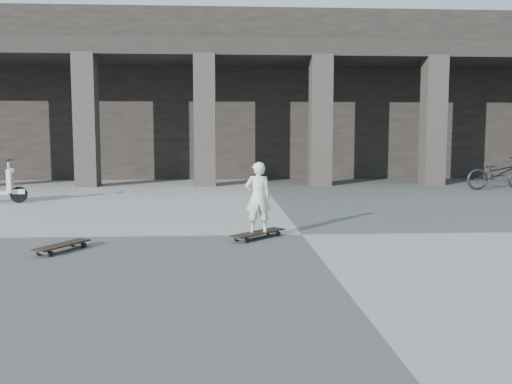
{
  "coord_description": "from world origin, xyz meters",
  "views": [
    {
      "loc": [
        -1.2,
        -8.25,
        1.52
      ],
      "look_at": [
        -0.7,
        0.21,
        0.65
      ],
      "focal_mm": 38.0,
      "sensor_mm": 36.0,
      "label": 1
    }
  ],
  "objects": [
    {
      "name": "child",
      "position": [
        -0.7,
        -0.29,
        0.63
      ],
      "size": [
        0.4,
        0.28,
        1.05
      ],
      "primitive_type": "imported",
      "rotation": [
        0.0,
        0.0,
        3.21
      ],
      "color": "beige",
      "rests_on": "longboard"
    },
    {
      "name": "skateboard_spare",
      "position": [
        -3.35,
        -1.06,
        0.08
      ],
      "size": [
        0.59,
        0.86,
        0.1
      ],
      "rotation": [
        0.0,
        0.0,
        1.08
      ],
      "color": "black",
      "rests_on": "ground"
    },
    {
      "name": "bicycle",
      "position": [
        6.6,
        6.72,
        0.47
      ],
      "size": [
        1.8,
        0.69,
        0.93
      ],
      "primitive_type": "imported",
      "rotation": [
        0.0,
        0.0,
        1.53
      ],
      "color": "black",
      "rests_on": "ground"
    },
    {
      "name": "ground",
      "position": [
        0.0,
        0.0,
        0.0
      ],
      "size": [
        90.0,
        90.0,
        0.0
      ],
      "primitive_type": "plane",
      "color": "#494946",
      "rests_on": "ground"
    },
    {
      "name": "longboard",
      "position": [
        -0.7,
        -0.29,
        0.08
      ],
      "size": [
        0.88,
        0.89,
        0.1
      ],
      "rotation": [
        0.0,
        0.0,
        0.79
      ],
      "color": "black",
      "rests_on": "ground"
    },
    {
      "name": "colonnade",
      "position": [
        -0.0,
        13.77,
        3.03
      ],
      "size": [
        28.0,
        8.82,
        6.0
      ],
      "color": "black",
      "rests_on": "ground"
    }
  ]
}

